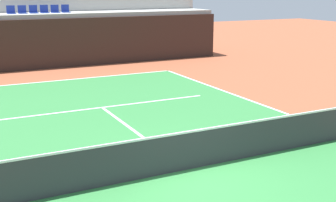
# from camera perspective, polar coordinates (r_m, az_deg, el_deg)

# --- Properties ---
(ground_plane) EXTENTS (80.00, 80.00, 0.00)m
(ground_plane) POSITION_cam_1_polar(r_m,az_deg,el_deg) (10.92, 2.44, -8.73)
(ground_plane) COLOR brown
(court_surface) EXTENTS (11.00, 24.00, 0.01)m
(court_surface) POSITION_cam_1_polar(r_m,az_deg,el_deg) (10.92, 2.44, -8.71)
(court_surface) COLOR #2D7238
(court_surface) RESTS_ON ground_plane
(baseline_far) EXTENTS (11.00, 0.10, 0.00)m
(baseline_far) POSITION_cam_1_polar(r_m,az_deg,el_deg) (21.72, -13.00, 2.61)
(baseline_far) COLOR white
(baseline_far) RESTS_ON court_surface
(service_line_far) EXTENTS (8.26, 0.10, 0.00)m
(service_line_far) POSITION_cam_1_polar(r_m,az_deg,el_deg) (16.51, -8.37, -0.81)
(service_line_far) COLOR white
(service_line_far) RESTS_ON court_surface
(centre_service_line) EXTENTS (0.10, 6.40, 0.00)m
(centre_service_line) POSITION_cam_1_polar(r_m,az_deg,el_deg) (13.62, -4.10, -3.96)
(centre_service_line) COLOR white
(centre_service_line) RESTS_ON court_surface
(back_wall) EXTENTS (20.71, 0.30, 2.64)m
(back_wall) POSITION_cam_1_polar(r_m,az_deg,el_deg) (24.94, -15.15, 7.00)
(back_wall) COLOR black
(back_wall) RESTS_ON ground_plane
(stands_tier_lower) EXTENTS (20.71, 2.40, 2.87)m
(stands_tier_lower) POSITION_cam_1_polar(r_m,az_deg,el_deg) (26.25, -15.77, 7.55)
(stands_tier_lower) COLOR #9E9E99
(stands_tier_lower) RESTS_ON ground_plane
(stands_tier_upper) EXTENTS (20.71, 2.40, 3.59)m
(stands_tier_upper) POSITION_cam_1_polar(r_m,az_deg,el_deg) (28.56, -16.77, 8.72)
(stands_tier_upper) COLOR #9E9E99
(stands_tier_upper) RESTS_ON ground_plane
(seating_row_lower) EXTENTS (3.40, 0.44, 0.44)m
(seating_row_lower) POSITION_cam_1_polar(r_m,az_deg,el_deg) (26.22, -16.05, 10.95)
(seating_row_lower) COLOR navy
(seating_row_lower) RESTS_ON stands_tier_lower
(tennis_net) EXTENTS (11.08, 0.08, 1.07)m
(tennis_net) POSITION_cam_1_polar(r_m,az_deg,el_deg) (10.73, 2.47, -6.23)
(tennis_net) COLOR black
(tennis_net) RESTS_ON court_surface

